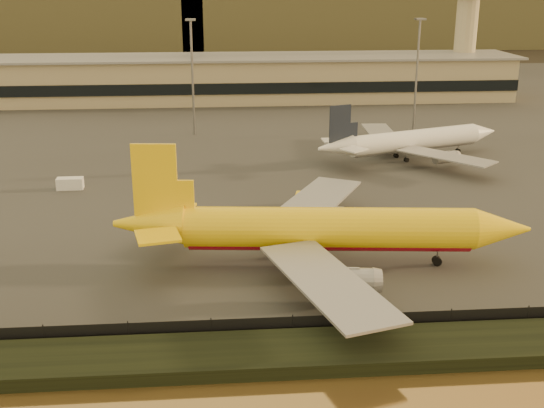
{
  "coord_description": "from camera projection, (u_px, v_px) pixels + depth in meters",
  "views": [
    {
      "loc": [
        -4.96,
        -72.53,
        34.0
      ],
      "look_at": [
        2.03,
        12.0,
        5.76
      ],
      "focal_mm": 45.0,
      "sensor_mm": 36.0,
      "label": 1
    }
  ],
  "objects": [
    {
      "name": "apron_light_masts",
      "position": [
        308.0,
        67.0,
        146.84
      ],
      "size": [
        152.2,
        12.2,
        25.4
      ],
      "color": "slate",
      "rests_on": "tarmac"
    },
    {
      "name": "gse_vehicle_yellow",
      "position": [
        310.0,
        199.0,
        105.92
      ],
      "size": [
        4.9,
        3.03,
        2.05
      ],
      "primitive_type": "cube",
      "rotation": [
        0.0,
        0.0,
        -0.23
      ],
      "color": "yellow",
      "rests_on": "tarmac"
    },
    {
      "name": "control_tower",
      "position": [
        467.0,
        21.0,
        202.21
      ],
      "size": [
        11.2,
        11.2,
        35.5
      ],
      "color": "tan",
      "rests_on": "tarmac"
    },
    {
      "name": "gse_vehicle_white",
      "position": [
        70.0,
        183.0,
        114.28
      ],
      "size": [
        4.36,
        2.04,
        1.94
      ],
      "primitive_type": "cube",
      "rotation": [
        0.0,
        0.0,
        0.02
      ],
      "color": "white",
      "rests_on": "tarmac"
    },
    {
      "name": "white_narrowbody_jet",
      "position": [
        412.0,
        141.0,
        132.7
      ],
      "size": [
        39.84,
        37.78,
        11.79
      ],
      "rotation": [
        0.0,
        0.0,
        0.34
      ],
      "color": "white",
      "rests_on": "tarmac"
    },
    {
      "name": "terminal_building",
      "position": [
        182.0,
        79.0,
        195.32
      ],
      "size": [
        202.0,
        25.0,
        12.6
      ],
      "color": "tan",
      "rests_on": "tarmac"
    },
    {
      "name": "embankment",
      "position": [
        276.0,
        354.0,
        63.41
      ],
      "size": [
        320.0,
        7.0,
        1.4
      ],
      "primitive_type": "cube",
      "color": "black",
      "rests_on": "ground"
    },
    {
      "name": "perimeter_fence",
      "position": [
        272.0,
        327.0,
        67.01
      ],
      "size": [
        300.0,
        0.05,
        2.2
      ],
      "primitive_type": "cube",
      "color": "black",
      "rests_on": "tarmac"
    },
    {
      "name": "tarmac",
      "position": [
        236.0,
        121.0,
        169.51
      ],
      "size": [
        320.0,
        220.0,
        0.2
      ],
      "primitive_type": "cube",
      "color": "#2D2D2D",
      "rests_on": "ground"
    },
    {
      "name": "ground",
      "position": [
        263.0,
        283.0,
        79.71
      ],
      "size": [
        900.0,
        900.0,
        0.0
      ],
      "primitive_type": "plane",
      "color": "black",
      "rests_on": "ground"
    },
    {
      "name": "dhl_cargo_jet",
      "position": [
        321.0,
        230.0,
        83.09
      ],
      "size": [
        51.04,
        49.73,
        15.24
      ],
      "rotation": [
        0.0,
        0.0,
        -0.1
      ],
      "color": "yellow",
      "rests_on": "tarmac"
    }
  ]
}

